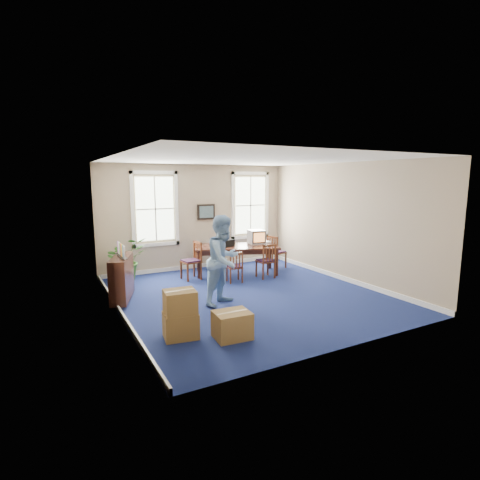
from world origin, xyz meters
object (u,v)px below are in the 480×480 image
crt_tv (256,237)px  credenza (122,280)px  chair_near_left (234,267)px  man (224,260)px  conference_table (236,259)px  potted_plant (125,260)px  cardboard_boxes (190,309)px

crt_tv → credenza: crt_tv is taller
chair_near_left → man: 1.88m
crt_tv → conference_table: bearing=-166.7°
chair_near_left → credenza: size_ratio=0.69×
conference_table → man: (-1.52, -2.29, 0.58)m
conference_table → chair_near_left: size_ratio=2.84×
chair_near_left → crt_tv: bearing=-134.8°
man → potted_plant: size_ratio=1.66×
man → credenza: man is taller
chair_near_left → potted_plant: size_ratio=0.71×
conference_table → crt_tv: (0.71, 0.05, 0.62)m
conference_table → man: 2.81m
conference_table → cardboard_boxes: 4.43m
credenza → potted_plant: 1.76m
conference_table → cardboard_boxes: (-2.76, -3.46, 0.04)m
man → cardboard_boxes: size_ratio=1.27×
chair_near_left → potted_plant: bearing=-20.4°
potted_plant → cardboard_boxes: bearing=-85.6°
man → conference_table: bearing=27.3°
crt_tv → chair_near_left: size_ratio=0.58×
chair_near_left → credenza: (-3.00, -0.24, 0.06)m
credenza → conference_table: bearing=37.5°
chair_near_left → credenza: credenza is taller
credenza → chair_near_left: bearing=25.1°
man → potted_plant: man is taller
potted_plant → cardboard_boxes: potted_plant is taller
chair_near_left → man: size_ratio=0.43×
chair_near_left → man: (-1.02, -1.47, 0.57)m
chair_near_left → man: bearing=64.3°
cardboard_boxes → credenza: bearing=107.0°
conference_table → credenza: bearing=-142.4°
conference_table → crt_tv: 0.95m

